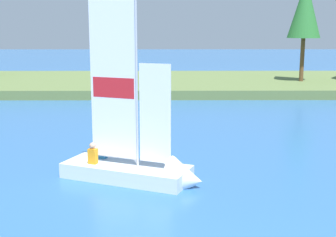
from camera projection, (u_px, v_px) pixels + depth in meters
name	position (u px, v px, depth m)	size (l,w,h in m)	color
shore_bank	(183.00, 83.00, 38.43)	(80.00, 14.74, 0.65)	#5B703D
shoreline_tree_midright	(305.00, 9.00, 35.68)	(2.56, 2.56, 7.96)	brown
sailboat	(146.00, 167.00, 14.64)	(4.87, 3.16, 6.86)	silver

